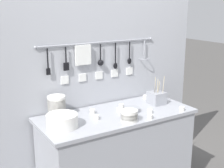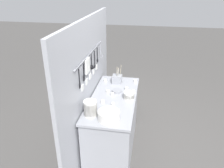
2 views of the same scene
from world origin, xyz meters
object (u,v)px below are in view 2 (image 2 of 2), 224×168
(bowl_stack_wide_centre, at_px, (90,108))
(cup_front_right, at_px, (127,88))
(cup_back_left, at_px, (105,80))
(cup_edge_far, at_px, (135,81))
(bowl_stack_tall_left, at_px, (129,95))
(steel_mixing_bowl, at_px, (117,91))
(cup_mid_row, at_px, (112,94))
(plate_stack, at_px, (109,115))
(cup_edge_near, at_px, (108,91))
(cup_beside_plates, at_px, (103,102))
(cup_front_left, at_px, (133,92))
(cutlery_caddy, at_px, (117,79))
(cup_by_caddy, at_px, (113,104))

(bowl_stack_wide_centre, relative_size, cup_front_right, 3.92)
(cup_back_left, bearing_deg, bowl_stack_wide_centre, -178.71)
(cup_front_right, bearing_deg, cup_edge_far, -19.59)
(bowl_stack_tall_left, distance_m, bowl_stack_wide_centre, 0.61)
(steel_mixing_bowl, relative_size, cup_mid_row, 2.92)
(plate_stack, bearing_deg, bowl_stack_tall_left, -18.43)
(cup_mid_row, bearing_deg, cup_edge_near, 47.58)
(cup_edge_far, relative_size, cup_back_left, 1.00)
(cup_mid_row, xyz_separation_m, cup_beside_plates, (-0.22, 0.08, 0.00))
(cup_beside_plates, bearing_deg, plate_stack, -157.19)
(bowl_stack_wide_centre, relative_size, steel_mixing_bowl, 1.34)
(steel_mixing_bowl, relative_size, cup_front_left, 2.92)
(bowl_stack_tall_left, distance_m, cup_back_left, 0.63)
(bowl_stack_wide_centre, relative_size, cup_front_left, 3.92)
(cutlery_caddy, distance_m, cup_front_left, 0.41)
(cup_by_caddy, bearing_deg, cup_edge_near, 21.72)
(bowl_stack_tall_left, bearing_deg, cup_by_caddy, 139.98)
(plate_stack, relative_size, cup_beside_plates, 5.19)
(steel_mixing_bowl, distance_m, cup_edge_far, 0.44)
(cup_beside_plates, bearing_deg, cup_edge_far, -26.42)
(cup_edge_far, bearing_deg, cutlery_caddy, 104.28)
(bowl_stack_wide_centre, bearing_deg, plate_stack, -101.86)
(cutlery_caddy, distance_m, cup_beside_plates, 0.65)
(cup_front_left, bearing_deg, bowl_stack_wide_centre, 145.81)
(cup_beside_plates, distance_m, cup_back_left, 0.66)
(bowl_stack_wide_centre, bearing_deg, cup_back_left, 1.29)
(cup_front_right, distance_m, cup_back_left, 0.42)
(cup_beside_plates, relative_size, cup_back_left, 1.00)
(bowl_stack_tall_left, height_order, cutlery_caddy, cutlery_caddy)
(bowl_stack_tall_left, distance_m, cup_mid_row, 0.24)
(bowl_stack_wide_centre, bearing_deg, cup_mid_row, -17.46)
(bowl_stack_wide_centre, bearing_deg, cup_edge_far, -23.25)
(bowl_stack_wide_centre, xyz_separation_m, cup_front_left, (0.64, -0.44, -0.07))
(cutlery_caddy, relative_size, cup_back_left, 5.79)
(bowl_stack_tall_left, bearing_deg, cup_edge_far, -4.26)
(cutlery_caddy, bearing_deg, bowl_stack_wide_centre, 170.17)
(bowl_stack_wide_centre, height_order, cutlery_caddy, cutlery_caddy)
(steel_mixing_bowl, height_order, cup_back_left, cup_back_left)
(cup_front_right, bearing_deg, cutlery_caddy, 38.37)
(steel_mixing_bowl, relative_size, cup_edge_far, 2.92)
(cup_mid_row, bearing_deg, steel_mixing_bowl, -25.40)
(steel_mixing_bowl, distance_m, cup_back_left, 0.40)
(bowl_stack_tall_left, xyz_separation_m, cup_edge_far, (0.54, -0.04, -0.03))
(cutlery_caddy, relative_size, cup_by_caddy, 5.79)
(cup_edge_near, xyz_separation_m, cup_by_caddy, (-0.33, -0.13, 0.00))
(cutlery_caddy, height_order, cup_front_right, cutlery_caddy)
(bowl_stack_tall_left, relative_size, cup_by_caddy, 2.94)
(cup_beside_plates, relative_size, cup_by_caddy, 1.00)
(cutlery_caddy, bearing_deg, cup_beside_plates, 172.58)
(cutlery_caddy, height_order, cup_edge_near, cutlery_caddy)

